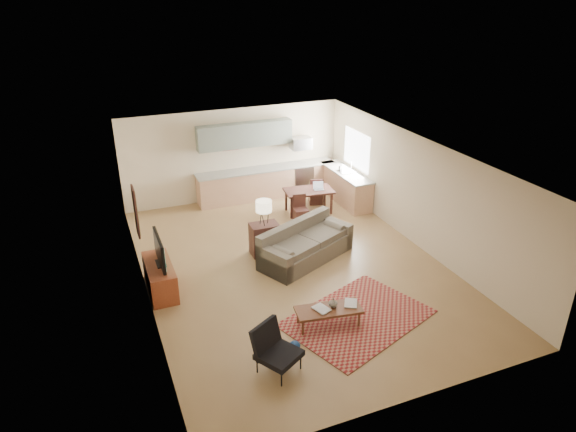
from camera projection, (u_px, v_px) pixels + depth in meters
name	position (u px, v px, depth m)	size (l,w,h in m)	color
room	(293.00, 213.00, 11.21)	(9.00, 9.00, 9.00)	olive
kitchen_counter_back	(267.00, 182.00, 15.40)	(4.26, 0.64, 0.92)	tan
kitchen_counter_right	(346.00, 186.00, 15.11)	(0.64, 2.26, 0.92)	tan
kitchen_range	(301.00, 178.00, 15.79)	(0.62, 0.62, 0.90)	#A5A8AD
kitchen_microwave	(301.00, 143.00, 15.34)	(0.62, 0.40, 0.35)	#A5A8AD
upper_cabinets	(245.00, 135.00, 14.70)	(2.80, 0.34, 0.70)	gray
window_right	(357.00, 150.00, 14.75)	(0.02, 1.40, 1.05)	white
wall_art_left	(136.00, 212.00, 10.78)	(0.06, 0.42, 1.10)	olive
triptych	(230.00, 142.00, 14.77)	(1.70, 0.04, 0.50)	beige
rug	(358.00, 318.00, 9.95)	(2.69, 1.86, 0.02)	maroon
sofa	(306.00, 243.00, 11.91)	(2.46, 1.07, 0.86)	#61594B
coffee_table	(328.00, 317.00, 9.69)	(1.25, 0.50, 0.38)	#512915
book_a	(317.00, 311.00, 9.51)	(0.33, 0.38, 0.03)	#9B090B
book_b	(345.00, 303.00, 9.77)	(0.37, 0.40, 0.02)	navy
vase	(333.00, 303.00, 9.64)	(0.20, 0.20, 0.18)	black
armchair	(279.00, 351.00, 8.45)	(0.73, 0.73, 0.83)	black
tv_credenza	(160.00, 277.00, 10.73)	(0.53, 1.37, 0.63)	brown
tv	(159.00, 250.00, 10.49)	(0.11, 1.06, 0.63)	black
console_table	(264.00, 239.00, 12.19)	(0.66, 0.44, 0.77)	#381C18
table_lamp	(264.00, 212.00, 11.90)	(0.38, 0.38, 0.62)	beige
dining_table	(309.00, 201.00, 14.41)	(1.33, 0.76, 0.68)	#381C18
dining_chair_near	(301.00, 209.00, 13.79)	(0.36, 0.38, 0.76)	#381C18
dining_chair_far	(316.00, 190.00, 14.98)	(0.38, 0.40, 0.80)	#381C18
laptop	(319.00, 186.00, 14.24)	(0.28, 0.21, 0.21)	#A5A8AD
soap_bottle	(341.00, 167.00, 14.99)	(0.10, 0.10, 0.19)	beige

